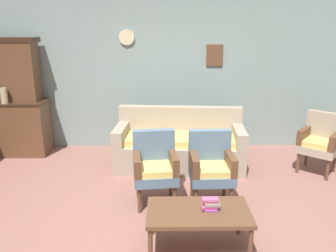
{
  "coord_description": "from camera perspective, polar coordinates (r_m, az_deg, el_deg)",
  "views": [
    {
      "loc": [
        0.03,
        -3.28,
        2.13
      ],
      "look_at": [
        0.08,
        1.01,
        0.85
      ],
      "focal_mm": 35.85,
      "sensor_mm": 36.0,
      "label": 1
    }
  ],
  "objects": [
    {
      "name": "coffee_table",
      "position": [
        3.37,
        5.18,
        -14.73
      ],
      "size": [
        1.0,
        0.56,
        0.42
      ],
      "color": "brown",
      "rests_on": "ground"
    },
    {
      "name": "wingback_chair_by_fireplace",
      "position": [
        5.48,
        24.46,
        -2.22
      ],
      "size": [
        0.71,
        0.71,
        0.9
      ],
      "color": "gray",
      "rests_on": "ground"
    },
    {
      "name": "armchair_near_cabinet",
      "position": [
        4.13,
        -2.22,
        -6.62
      ],
      "size": [
        0.57,
        0.55,
        0.9
      ],
      "color": "slate",
      "rests_on": "ground"
    },
    {
      "name": "side_cabinet",
      "position": [
        6.31,
        -24.56,
        -0.21
      ],
      "size": [
        1.16,
        0.55,
        0.93
      ],
      "color": "brown",
      "rests_on": "ground"
    },
    {
      "name": "floral_couch",
      "position": [
        5.26,
        1.96,
        -3.47
      ],
      "size": [
        2.01,
        0.93,
        0.9
      ],
      "color": "gray",
      "rests_on": "ground"
    },
    {
      "name": "ground_plane",
      "position": [
        3.91,
        -1.02,
        -16.4
      ],
      "size": [
        7.68,
        7.68,
        0.0
      ],
      "primitive_type": "plane",
      "color": "#84564C"
    },
    {
      "name": "armchair_row_middle",
      "position": [
        4.16,
        7.34,
        -6.58
      ],
      "size": [
        0.54,
        0.51,
        0.9
      ],
      "color": "slate",
      "rests_on": "ground"
    },
    {
      "name": "floor_vase_by_wall",
      "position": [
        6.37,
        25.66,
        -1.24
      ],
      "size": [
        0.24,
        0.24,
        0.71
      ],
      "primitive_type": "cylinder",
      "color": "#5D574D",
      "rests_on": "ground"
    },
    {
      "name": "book_stack_on_table",
      "position": [
        3.34,
        7.19,
        -13.05
      ],
      "size": [
        0.17,
        0.11,
        0.12
      ],
      "color": "#7C4688",
      "rests_on": "coffee_table"
    },
    {
      "name": "cabinet_upper_hutch",
      "position": [
        6.2,
        -25.36,
        8.75
      ],
      "size": [
        0.99,
        0.38,
        1.03
      ],
      "color": "brown",
      "rests_on": "side_cabinet"
    },
    {
      "name": "wall_back_with_decor",
      "position": [
        5.96,
        -0.95,
        9.11
      ],
      "size": [
        6.4,
        0.09,
        2.7
      ],
      "color": "gray",
      "rests_on": "ground"
    },
    {
      "name": "vase_on_cabinet",
      "position": [
        6.03,
        -26.1,
        4.66
      ],
      "size": [
        0.11,
        0.11,
        0.25
      ],
      "primitive_type": "cylinder",
      "color": "tan",
      "rests_on": "side_cabinet"
    }
  ]
}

